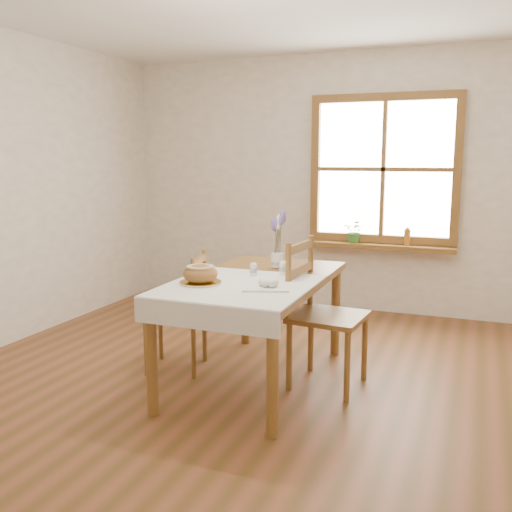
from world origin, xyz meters
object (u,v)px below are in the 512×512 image
Objects in this scene: chair_left at (176,312)px; bread_plate at (201,283)px; dining_table at (256,289)px; chair_right at (329,314)px; flower_vase at (278,261)px.

chair_left is 0.63m from bread_plate.
chair_left is at bearing 137.55° from bread_plate.
bread_plate reaches higher than dining_table.
chair_right reaches higher than dining_table.
dining_table is 15.34× the size of flower_vase.
bread_plate is at bearing -110.50° from flower_vase.
chair_right is 0.91m from bread_plate.
flower_vase is at bearing 85.88° from dining_table.
chair_right is (0.49, 0.11, -0.16)m from dining_table.
flower_vase is (-0.46, 0.26, 0.29)m from chair_right.
bread_plate is (-0.25, -0.36, 0.10)m from dining_table.
dining_table is at bearing 75.60° from chair_left.
flower_vase is (0.03, 0.37, 0.14)m from dining_table.
dining_table is 1.82× the size of chair_left.
flower_vase is (0.27, 0.73, 0.04)m from bread_plate.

